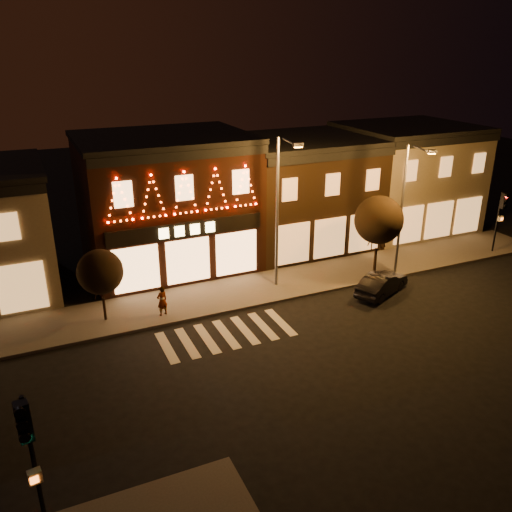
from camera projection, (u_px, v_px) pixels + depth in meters
ground at (260, 377)px, 22.85m from camera, size 120.00×120.00×0.00m
sidewalk_far at (233, 293)px, 30.36m from camera, size 44.00×4.00×0.15m
building_pulp at (167, 202)px, 33.14m from camera, size 10.20×8.34×8.30m
building_right_a at (301, 192)px, 36.91m from camera, size 9.20×8.28×7.50m
building_right_b at (405, 177)px, 40.28m from camera, size 9.20×8.28×7.80m
traffic_signal_near at (30, 447)px, 13.71m from camera, size 0.39×0.52×4.99m
traffic_signal_far at (501, 210)px, 35.13m from camera, size 0.32×0.46×4.14m
streetlamp_mid at (280, 203)px, 29.26m from camera, size 0.66×1.97×8.59m
streetlamp_right at (406, 201)px, 31.17m from camera, size 0.74×1.79×7.84m
tree_left at (100, 272)px, 26.36m from camera, size 2.27×2.27×3.80m
tree_right at (379, 220)px, 31.67m from camera, size 2.92×2.92×4.87m
dark_sedan at (382, 284)px, 30.23m from camera, size 4.07×2.84×1.27m
pedestrian at (162, 301)px, 27.51m from camera, size 0.69×0.56×1.63m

